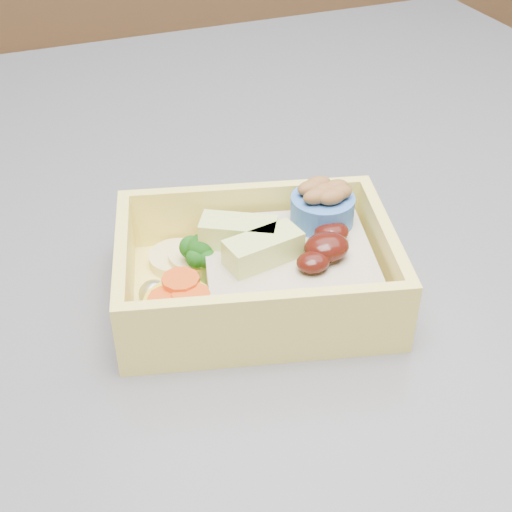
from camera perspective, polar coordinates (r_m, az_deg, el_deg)
name	(u,v)px	position (r m, az deg, el deg)	size (l,w,h in m)	color
bento_box	(264,268)	(0.47, 0.64, -0.94)	(0.21, 0.17, 0.07)	#FAE667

